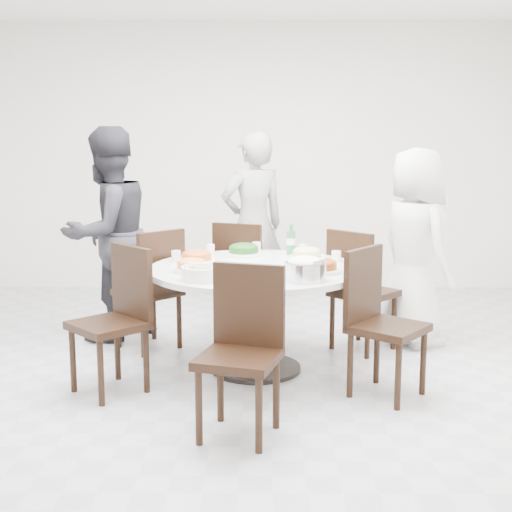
{
  "coord_description": "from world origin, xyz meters",
  "views": [
    {
      "loc": [
        0.11,
        -4.62,
        1.69
      ],
      "look_at": [
        0.08,
        0.32,
        0.82
      ],
      "focal_mm": 50.0,
      "sensor_mm": 36.0,
      "label": 1
    }
  ],
  "objects_px": {
    "diner_middle": "(253,225)",
    "soup_bowl": "(203,273)",
    "chair_s": "(238,355)",
    "diner_right": "(415,247)",
    "dining_table": "(256,319)",
    "diner_left": "(108,234)",
    "chair_nw": "(148,289)",
    "chair_se": "(388,324)",
    "chair_ne": "(364,290)",
    "chair_sw": "(108,322)",
    "rice_bowl": "(305,271)",
    "chair_n": "(245,277)"
  },
  "relations": [
    {
      "from": "dining_table",
      "to": "chair_s",
      "type": "bearing_deg",
      "value": -94.56
    },
    {
      "from": "diner_right",
      "to": "rice_bowl",
      "type": "height_order",
      "value": "diner_right"
    },
    {
      "from": "chair_ne",
      "to": "chair_sw",
      "type": "height_order",
      "value": "same"
    },
    {
      "from": "dining_table",
      "to": "diner_left",
      "type": "height_order",
      "value": "diner_left"
    },
    {
      "from": "chair_sw",
      "to": "diner_left",
      "type": "xyz_separation_m",
      "value": [
        -0.25,
        1.25,
        0.39
      ]
    },
    {
      "from": "chair_s",
      "to": "rice_bowl",
      "type": "xyz_separation_m",
      "value": [
        0.41,
        0.69,
        0.33
      ]
    },
    {
      "from": "chair_se",
      "to": "chair_nw",
      "type": "bearing_deg",
      "value": 97.51
    },
    {
      "from": "chair_nw",
      "to": "rice_bowl",
      "type": "relative_size",
      "value": 3.54
    },
    {
      "from": "chair_se",
      "to": "diner_left",
      "type": "relative_size",
      "value": 0.55
    },
    {
      "from": "chair_s",
      "to": "diner_middle",
      "type": "xyz_separation_m",
      "value": [
        0.05,
        2.67,
        0.37
      ]
    },
    {
      "from": "chair_n",
      "to": "diner_middle",
      "type": "xyz_separation_m",
      "value": [
        0.06,
        0.54,
        0.37
      ]
    },
    {
      "from": "chair_n",
      "to": "diner_right",
      "type": "distance_m",
      "value": 1.42
    },
    {
      "from": "chair_sw",
      "to": "chair_se",
      "type": "bearing_deg",
      "value": 44.13
    },
    {
      "from": "chair_ne",
      "to": "chair_s",
      "type": "relative_size",
      "value": 1.0
    },
    {
      "from": "diner_left",
      "to": "chair_se",
      "type": "bearing_deg",
      "value": 95.6
    },
    {
      "from": "diner_middle",
      "to": "soup_bowl",
      "type": "xyz_separation_m",
      "value": [
        -0.3,
        -1.97,
        -0.05
      ]
    },
    {
      "from": "chair_se",
      "to": "soup_bowl",
      "type": "distance_m",
      "value": 1.22
    },
    {
      "from": "dining_table",
      "to": "chair_sw",
      "type": "bearing_deg",
      "value": -155.07
    },
    {
      "from": "chair_sw",
      "to": "chair_se",
      "type": "distance_m",
      "value": 1.8
    },
    {
      "from": "diner_left",
      "to": "chair_ne",
      "type": "bearing_deg",
      "value": 119.55
    },
    {
      "from": "chair_s",
      "to": "dining_table",
      "type": "bearing_deg",
      "value": 102.31
    },
    {
      "from": "chair_se",
      "to": "diner_right",
      "type": "distance_m",
      "value": 1.28
    },
    {
      "from": "chair_n",
      "to": "chair_sw",
      "type": "bearing_deg",
      "value": 79.47
    },
    {
      "from": "rice_bowl",
      "to": "diner_left",
      "type": "bearing_deg",
      "value": 140.68
    },
    {
      "from": "rice_bowl",
      "to": "diner_right",
      "type": "bearing_deg",
      "value": 49.83
    },
    {
      "from": "chair_sw",
      "to": "chair_se",
      "type": "height_order",
      "value": "same"
    },
    {
      "from": "rice_bowl",
      "to": "soup_bowl",
      "type": "relative_size",
      "value": 0.96
    },
    {
      "from": "chair_nw",
      "to": "chair_sw",
      "type": "xyz_separation_m",
      "value": [
        -0.11,
        -0.97,
        0.0
      ]
    },
    {
      "from": "chair_sw",
      "to": "diner_right",
      "type": "height_order",
      "value": "diner_right"
    },
    {
      "from": "chair_se",
      "to": "chair_sw",
      "type": "bearing_deg",
      "value": 126.92
    },
    {
      "from": "chair_s",
      "to": "diner_right",
      "type": "height_order",
      "value": "diner_right"
    },
    {
      "from": "chair_ne",
      "to": "diner_left",
      "type": "relative_size",
      "value": 0.55
    },
    {
      "from": "dining_table",
      "to": "diner_middle",
      "type": "bearing_deg",
      "value": 91.38
    },
    {
      "from": "dining_table",
      "to": "rice_bowl",
      "type": "height_order",
      "value": "rice_bowl"
    },
    {
      "from": "chair_nw",
      "to": "chair_se",
      "type": "bearing_deg",
      "value": 104.75
    },
    {
      "from": "chair_nw",
      "to": "diner_right",
      "type": "distance_m",
      "value": 2.13
    },
    {
      "from": "chair_ne",
      "to": "chair_sw",
      "type": "bearing_deg",
      "value": 72.92
    },
    {
      "from": "chair_s",
      "to": "chair_se",
      "type": "relative_size",
      "value": 1.0
    },
    {
      "from": "diner_left",
      "to": "rice_bowl",
      "type": "relative_size",
      "value": 6.44
    },
    {
      "from": "chair_sw",
      "to": "chair_s",
      "type": "bearing_deg",
      "value": 7.55
    },
    {
      "from": "chair_nw",
      "to": "rice_bowl",
      "type": "bearing_deg",
      "value": 96.4
    },
    {
      "from": "chair_sw",
      "to": "chair_se",
      "type": "xyz_separation_m",
      "value": [
        1.8,
        -0.06,
        0.0
      ]
    },
    {
      "from": "diner_left",
      "to": "soup_bowl",
      "type": "xyz_separation_m",
      "value": [
        0.87,
        -1.24,
        -0.07
      ]
    },
    {
      "from": "dining_table",
      "to": "soup_bowl",
      "type": "height_order",
      "value": "soup_bowl"
    },
    {
      "from": "chair_ne",
      "to": "chair_s",
      "type": "xyz_separation_m",
      "value": [
        -0.92,
        -1.63,
        0.0
      ]
    },
    {
      "from": "chair_ne",
      "to": "diner_left",
      "type": "height_order",
      "value": "diner_left"
    },
    {
      "from": "chair_nw",
      "to": "diner_right",
      "type": "relative_size",
      "value": 0.61
    },
    {
      "from": "dining_table",
      "to": "diner_left",
      "type": "distance_m",
      "value": 1.53
    },
    {
      "from": "diner_right",
      "to": "diner_middle",
      "type": "xyz_separation_m",
      "value": [
        -1.29,
        0.87,
        0.06
      ]
    },
    {
      "from": "diner_left",
      "to": "chair_nw",
      "type": "bearing_deg",
      "value": 89.55
    }
  ]
}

